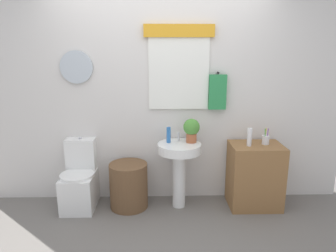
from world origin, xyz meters
TOP-DOWN VIEW (x-y plane):
  - ground_plane at (0.00, 0.00)m, footprint 8.00×8.00m
  - back_wall at (0.00, 1.15)m, footprint 4.40×0.18m
  - toilet at (-0.94, 0.89)m, footprint 0.38×0.51m
  - laundry_hamper at (-0.38, 0.85)m, footprint 0.44×0.44m
  - pedestal_sink at (0.21, 0.85)m, footprint 0.49×0.49m
  - faucet at (0.21, 0.97)m, footprint 0.03×0.03m
  - wooden_cabinet at (1.09, 0.85)m, footprint 0.58×0.44m
  - soap_bottle at (0.09, 0.90)m, footprint 0.05×0.05m
  - potted_plant at (0.35, 0.91)m, footprint 0.19×0.19m
  - lotion_bottle at (0.99, 0.81)m, footprint 0.05×0.05m
  - toothbrush_cup at (1.19, 0.87)m, footprint 0.08×0.08m

SIDE VIEW (x-z plane):
  - ground_plane at x=0.00m, z-range 0.00..0.00m
  - laundry_hamper at x=-0.38m, z-range 0.00..0.53m
  - toilet at x=-0.94m, z-range -0.10..0.70m
  - wooden_cabinet at x=1.09m, z-range 0.00..0.75m
  - pedestal_sink at x=0.21m, z-range 0.19..0.95m
  - toothbrush_cup at x=1.19m, z-range 0.71..0.90m
  - faucet at x=0.21m, z-range 0.77..0.87m
  - lotion_bottle at x=0.99m, z-range 0.75..0.95m
  - soap_bottle at x=0.09m, z-range 0.77..0.95m
  - potted_plant at x=0.35m, z-range 0.79..1.06m
  - back_wall at x=0.00m, z-range 0.01..2.61m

